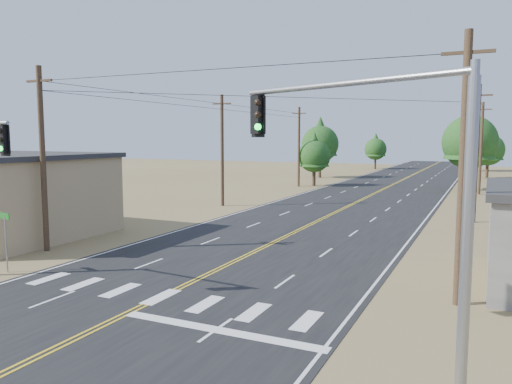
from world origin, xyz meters
The scene contains 15 objects.
road centered at (0.00, 30.00, 0.01)m, with size 15.00×200.00×0.02m, color black.
utility_pole_left_near centered at (-10.50, 12.00, 5.12)m, with size 1.80×0.30×10.00m.
utility_pole_left_mid centered at (-10.50, 32.00, 5.12)m, with size 1.80×0.30×10.00m.
utility_pole_left_far centered at (-10.50, 52.00, 5.12)m, with size 1.80×0.30×10.00m.
utility_pole_right_near centered at (10.50, 12.00, 5.12)m, with size 1.80×0.30×10.00m.
utility_pole_right_mid centered at (10.50, 32.00, 5.12)m, with size 1.80×0.30×10.00m.
utility_pole_right_far centered at (10.50, 52.00, 5.12)m, with size 1.80×0.30×10.00m.
signal_mast_right centered at (9.04, 4.86, 5.35)m, with size 6.73×3.13×7.82m.
street_sign centered at (-8.60, 8.00, 1.86)m, with size 0.81×0.22×2.77m.
tree_left_near centered at (-9.00, 53.64, 4.24)m, with size 4.16×4.16×6.93m.
tree_left_mid centered at (-12.36, 66.52, 5.77)m, with size 5.66×5.66×9.43m.
tree_left_far centered at (-9.00, 91.59, 4.35)m, with size 4.26×4.26×7.11m.
tree_right_near centered at (9.23, 55.42, 6.31)m, with size 6.19×6.19×10.31m.
tree_right_mid centered at (11.15, 75.66, 4.84)m, with size 4.75×4.75×7.91m.
tree_right_far centered at (9.00, 92.79, 5.57)m, with size 5.47×5.47×9.11m.
Camera 1 is at (11.35, -7.52, 6.21)m, focal length 35.00 mm.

